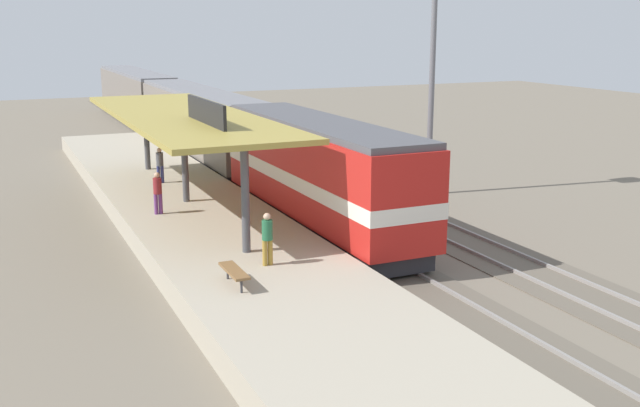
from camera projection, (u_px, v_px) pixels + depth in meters
The scene contains 13 objects.
ground_plane at pixel (325, 206), 34.78m from camera, with size 120.00×120.00×0.00m, color #706656.
track_near at pixel (286, 210), 33.97m from camera, with size 3.20×110.00×0.16m.
track_far at pixel (374, 200), 35.82m from camera, with size 3.20×110.00×0.16m.
platform at pixel (187, 211), 32.03m from camera, with size 6.00×44.00×0.90m, color #A89E89.
station_canopy at pixel (183, 118), 30.98m from camera, with size 5.20×18.00×4.70m.
platform_bench at pixel (234, 271), 21.52m from camera, with size 0.44×1.70×0.50m.
locomotive at pixel (318, 174), 30.15m from camera, with size 2.93×14.43×4.44m.
passenger_carriage_front at pixel (200, 123), 46.11m from camera, with size 2.90×20.00×4.24m.
passenger_carriage_rear at pixel (136, 95), 64.51m from camera, with size 2.90×20.00×4.24m.
light_mast at pixel (434, 23), 35.28m from camera, with size 1.10×1.10×11.70m.
person_waiting at pixel (160, 163), 35.41m from camera, with size 0.34×0.34×1.71m.
person_walking at pixel (267, 236), 23.24m from camera, with size 0.34×0.34×1.71m.
person_boarding at pixel (158, 191), 29.57m from camera, with size 0.34×0.34×1.71m.
Camera 1 is at (-12.16, -30.66, 8.35)m, focal length 41.50 mm.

